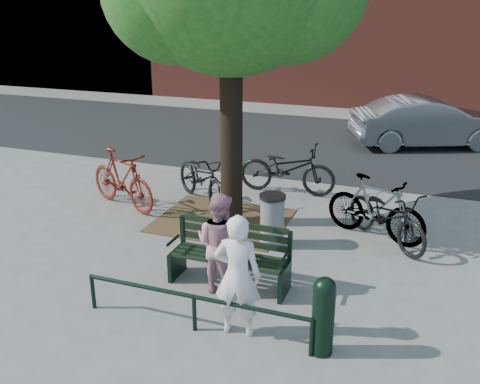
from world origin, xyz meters
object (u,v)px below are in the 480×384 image
at_px(park_bench, 231,253).
at_px(bollard, 323,313).
at_px(litter_bin, 272,220).
at_px(parked_car, 428,123).
at_px(person_left, 238,276).
at_px(person_right, 219,243).
at_px(bicycle_c, 287,169).

height_order(park_bench, bollard, bollard).
bearing_deg(litter_bin, parked_car, 73.81).
xyz_separation_m(park_bench, person_left, (0.52, -1.13, 0.32)).
relative_size(bollard, litter_bin, 1.10).
xyz_separation_m(person_right, parked_car, (2.49, 9.35, -0.05)).
height_order(bollard, bicycle_c, bicycle_c).
xyz_separation_m(person_right, bollard, (1.68, -0.93, -0.21)).
xyz_separation_m(person_right, bicycle_c, (-0.19, 4.29, -0.20)).
bearing_deg(litter_bin, bollard, -61.63).
distance_m(person_right, bicycle_c, 4.30).
height_order(person_left, bollard, person_left).
bearing_deg(person_right, bicycle_c, -78.37).
height_order(litter_bin, parked_car, parked_car).
xyz_separation_m(bollard, bicycle_c, (-1.87, 5.22, 0.01)).
xyz_separation_m(bollard, parked_car, (0.81, 10.28, 0.16)).
bearing_deg(bicycle_c, litter_bin, -172.06).
relative_size(person_right, bollard, 1.49).
relative_size(person_left, bicycle_c, 0.77).
xyz_separation_m(litter_bin, bicycle_c, (-0.46, 2.61, 0.08)).
relative_size(park_bench, bollard, 1.75).
bearing_deg(park_bench, litter_bin, 82.63).
height_order(person_right, litter_bin, person_right).
bearing_deg(person_left, parked_car, -108.02).
relative_size(bollard, bicycle_c, 0.48).
distance_m(park_bench, bollard, 1.98).
xyz_separation_m(person_left, bicycle_c, (-0.79, 5.18, -0.25)).
height_order(person_right, parked_car, person_right).
bearing_deg(parked_car, bicycle_c, 128.63).
bearing_deg(person_left, bollard, 170.16).
relative_size(person_left, litter_bin, 1.75).
distance_m(litter_bin, parked_car, 7.98).
bearing_deg(person_right, litter_bin, -89.87).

